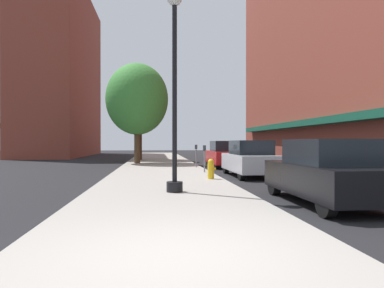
% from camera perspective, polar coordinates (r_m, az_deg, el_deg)
% --- Properties ---
extents(ground_plane, '(90.00, 90.00, 0.00)m').
position_cam_1_polar(ground_plane, '(23.00, 4.84, -3.63)').
color(ground_plane, black).
extents(sidewalk_slab, '(4.80, 50.00, 0.12)m').
position_cam_1_polar(sidewalk_slab, '(23.59, -5.23, -3.39)').
color(sidewalk_slab, gray).
rests_on(sidewalk_slab, ground).
extents(building_right_brick, '(6.80, 40.00, 21.71)m').
position_cam_1_polar(building_right_brick, '(32.01, 23.99, 17.08)').
color(building_right_brick, brown).
rests_on(building_right_brick, ground).
extents(building_far_background, '(6.80, 18.00, 18.66)m').
position_cam_1_polar(building_far_background, '(43.58, -20.49, 10.51)').
color(building_far_background, brown).
rests_on(building_far_background, ground).
extents(lamppost, '(0.48, 0.48, 5.90)m').
position_cam_1_polar(lamppost, '(10.40, -2.86, 9.26)').
color(lamppost, black).
rests_on(lamppost, sidewalk_slab).
extents(fire_hydrant, '(0.33, 0.26, 0.79)m').
position_cam_1_polar(fire_hydrant, '(13.96, 3.10, -4.07)').
color(fire_hydrant, gold).
rests_on(fire_hydrant, sidewalk_slab).
extents(parking_meter_near, '(0.14, 0.09, 1.31)m').
position_cam_1_polar(parking_meter_near, '(20.40, 0.67, -1.47)').
color(parking_meter_near, slate).
rests_on(parking_meter_near, sidewalk_slab).
extents(parking_meter_far, '(0.14, 0.09, 1.31)m').
position_cam_1_polar(parking_meter_far, '(16.96, 2.04, -1.83)').
color(parking_meter_far, slate).
rests_on(parking_meter_far, sidewalk_slab).
extents(tree_near, '(4.29, 4.29, 6.91)m').
position_cam_1_polar(tree_near, '(24.64, -8.95, 7.22)').
color(tree_near, '#4C3823').
rests_on(tree_near, sidewalk_slab).
extents(tree_mid, '(4.17, 4.17, 7.29)m').
position_cam_1_polar(tree_mid, '(29.43, -8.57, 6.97)').
color(tree_mid, '#422D1E').
rests_on(tree_mid, sidewalk_slab).
extents(car_black, '(1.80, 4.30, 1.66)m').
position_cam_1_polar(car_black, '(9.57, 20.98, -4.37)').
color(car_black, black).
rests_on(car_black, ground).
extents(car_silver, '(1.80, 4.30, 1.66)m').
position_cam_1_polar(car_silver, '(16.27, 9.43, -2.43)').
color(car_silver, black).
rests_on(car_silver, ground).
extents(car_red, '(1.80, 4.30, 1.66)m').
position_cam_1_polar(car_red, '(21.97, 5.33, -1.71)').
color(car_red, black).
rests_on(car_red, ground).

